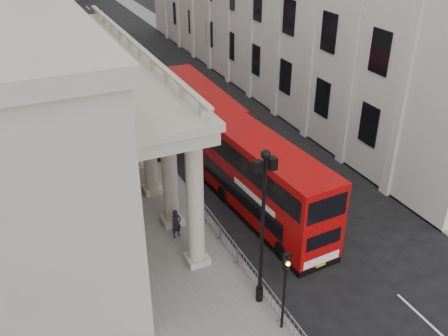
# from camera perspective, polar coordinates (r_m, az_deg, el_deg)

# --- Properties ---
(sidewalk_west) EXTENTS (6.00, 140.00, 0.12)m
(sidewalk_west) POSITION_cam_1_polar(r_m,az_deg,el_deg) (46.13, -14.21, 5.46)
(sidewalk_west) COLOR slate
(sidewalk_west) RESTS_ON ground
(sidewalk_east) EXTENTS (3.00, 140.00, 0.12)m
(sidewalk_east) POSITION_cam_1_polar(r_m,az_deg,el_deg) (51.25, 4.22, 8.67)
(sidewalk_east) COLOR slate
(sidewalk_east) RESTS_ON ground
(kerb) EXTENTS (0.20, 140.00, 0.14)m
(kerb) POSITION_cam_1_polar(r_m,az_deg,el_deg) (46.65, -10.68, 6.15)
(kerb) COLOR slate
(kerb) RESTS_ON ground
(portico_building) EXTENTS (9.00, 28.00, 12.00)m
(portico_building) POSITION_cam_1_polar(r_m,az_deg,el_deg) (32.26, -24.04, 4.96)
(portico_building) COLOR #A09986
(portico_building) RESTS_ON ground
(lamp_post_south) EXTENTS (1.05, 0.44, 8.32)m
(lamp_post_south) POSITION_cam_1_polar(r_m,az_deg,el_deg) (22.55, 4.45, -5.94)
(lamp_post_south) COLOR black
(lamp_post_south) RESTS_ON sidewalk_west
(lamp_post_mid) EXTENTS (1.05, 0.44, 8.32)m
(lamp_post_mid) POSITION_cam_1_polar(r_m,az_deg,el_deg) (35.74, -7.99, 7.58)
(lamp_post_mid) COLOR black
(lamp_post_mid) RESTS_ON sidewalk_west
(lamp_post_north) EXTENTS (1.05, 0.44, 8.32)m
(lamp_post_north) POSITION_cam_1_polar(r_m,az_deg,el_deg) (50.58, -13.63, 13.45)
(lamp_post_north) COLOR black
(lamp_post_north) RESTS_ON sidewalk_west
(traffic_light) EXTENTS (0.28, 0.33, 4.30)m
(traffic_light) POSITION_cam_1_polar(r_m,az_deg,el_deg) (22.35, 7.04, -12.35)
(traffic_light) COLOR black
(traffic_light) RESTS_ON sidewalk_west
(crowd_barriers) EXTENTS (0.50, 18.75, 1.10)m
(crowd_barriers) POSITION_cam_1_polar(r_m,az_deg,el_deg) (24.22, 6.69, -16.24)
(crowd_barriers) COLOR gray
(crowd_barriers) RESTS_ON sidewalk_west
(bus_near) EXTENTS (3.59, 11.85, 5.05)m
(bus_near) POSITION_cam_1_polar(r_m,az_deg,el_deg) (30.08, 4.57, -1.36)
(bus_near) COLOR #A80708
(bus_near) RESTS_ON ground
(bus_far) EXTENTS (2.94, 11.53, 4.96)m
(bus_far) POSITION_cam_1_polar(r_m,az_deg,el_deg) (38.84, -2.82, 5.92)
(bus_far) COLOR #A30708
(bus_far) RESTS_ON ground
(pedestrian_a) EXTENTS (0.75, 0.59, 1.79)m
(pedestrian_a) POSITION_cam_1_polar(r_m,az_deg,el_deg) (29.11, -5.46, -6.34)
(pedestrian_a) COLOR black
(pedestrian_a) RESTS_ON sidewalk_west
(pedestrian_b) EXTENTS (1.10, 1.00, 1.84)m
(pedestrian_b) POSITION_cam_1_polar(r_m,az_deg,el_deg) (31.96, -10.65, -3.18)
(pedestrian_b) COLOR black
(pedestrian_b) RESTS_ON sidewalk_west
(pedestrian_c) EXTENTS (0.80, 0.57, 1.55)m
(pedestrian_c) POSITION_cam_1_polar(r_m,az_deg,el_deg) (33.65, -10.47, -1.69)
(pedestrian_c) COLOR black
(pedestrian_c) RESTS_ON sidewalk_west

